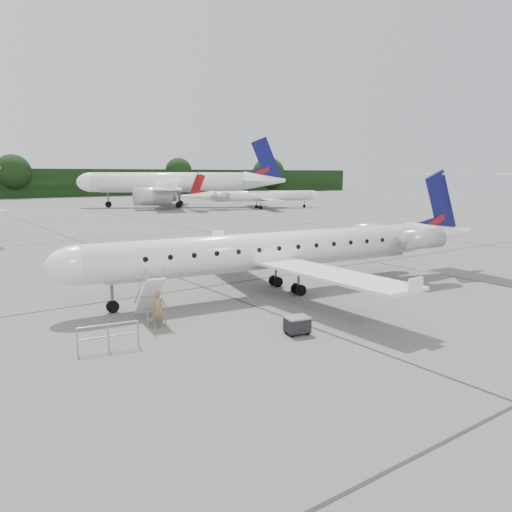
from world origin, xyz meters
TOP-DOWN VIEW (x-y plane):
  - ground at (0.00, 0.00)m, footprint 320.00×320.00m
  - main_regional_jet at (-1.95, 2.37)m, footprint 28.14×21.78m
  - airstair at (-9.71, 1.23)m, footprint 1.11×2.26m
  - passenger at (-9.86, 0.01)m, footprint 0.69×0.60m
  - safety_railing at (-12.56, -1.53)m, footprint 2.18×0.44m
  - baggage_cart at (-5.62, -4.12)m, footprint 1.06×0.92m
  - bg_narrowbody at (25.32, 71.83)m, footprint 46.48×42.54m
  - bg_regional_right at (37.95, 57.66)m, footprint 29.70×25.02m

SIDE VIEW (x-z plane):
  - ground at x=0.00m, z-range 0.00..0.00m
  - baggage_cart at x=-5.62m, z-range 0.00..0.80m
  - safety_railing at x=-12.56m, z-range 0.00..1.00m
  - passenger at x=-9.86m, z-range 0.00..1.61m
  - airstair at x=-9.71m, z-range 0.00..2.09m
  - bg_regional_right at x=37.95m, z-range 0.00..6.67m
  - main_regional_jet at x=-1.95m, z-range 0.00..6.68m
  - bg_narrowbody at x=25.32m, z-range 0.00..13.62m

